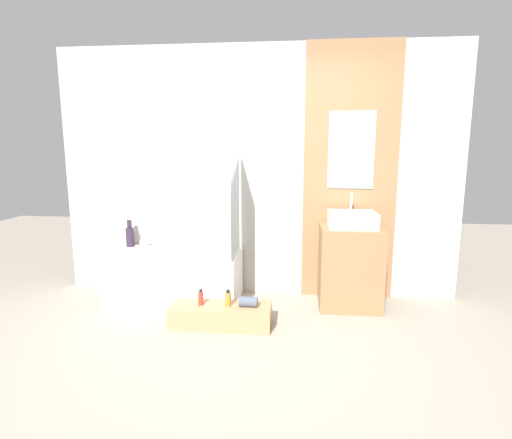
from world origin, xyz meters
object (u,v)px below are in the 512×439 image
(vase_round_light, at_px, (144,242))
(bottle_soap_secondary, at_px, (228,299))
(sink, at_px, (352,219))
(wooden_step_bench, at_px, (221,315))
(bathtub, at_px, (175,277))
(vase_tall_dark, at_px, (130,236))
(bottle_soap_primary, at_px, (201,298))

(vase_round_light, relative_size, bottle_soap_secondary, 0.65)
(sink, distance_m, vase_round_light, 2.20)
(wooden_step_bench, xyz_separation_m, sink, (1.19, 0.58, 0.79))
(bathtub, relative_size, vase_round_light, 13.51)
(sink, height_order, vase_round_light, sink)
(vase_tall_dark, bearing_deg, sink, -4.41)
(vase_tall_dark, bearing_deg, bottle_soap_secondary, -32.27)
(vase_tall_dark, bearing_deg, wooden_step_bench, -33.78)
(wooden_step_bench, relative_size, sink, 1.97)
(bottle_soap_secondary, bearing_deg, vase_tall_dark, 147.73)
(bottle_soap_primary, bearing_deg, wooden_step_bench, 0.00)
(wooden_step_bench, relative_size, vase_tall_dark, 3.07)
(sink, relative_size, bottle_soap_secondary, 3.05)
(vase_round_light, bearing_deg, vase_tall_dark, 178.23)
(bathtub, bearing_deg, bottle_soap_primary, -53.39)
(bottle_soap_primary, distance_m, bottle_soap_secondary, 0.25)
(vase_round_light, bearing_deg, bathtub, -29.04)
(vase_tall_dark, bearing_deg, bathtub, -22.19)
(vase_tall_dark, bearing_deg, vase_round_light, -1.77)
(bathtub, distance_m, wooden_step_bench, 0.80)
(sink, bearing_deg, bottle_soap_secondary, -152.76)
(bathtub, distance_m, bottle_soap_primary, 0.66)
(bottle_soap_primary, bearing_deg, bottle_soap_secondary, 0.00)
(bathtub, relative_size, bottle_soap_primary, 8.97)
(bathtub, xyz_separation_m, bottle_soap_primary, (0.39, -0.53, -0.01))
(wooden_step_bench, height_order, vase_round_light, vase_round_light)
(wooden_step_bench, relative_size, vase_round_light, 9.20)
(bathtub, height_order, bottle_soap_secondary, bathtub)
(bottle_soap_secondary, bearing_deg, sink, 27.24)
(wooden_step_bench, xyz_separation_m, bottle_soap_primary, (-0.18, 0.00, 0.16))
(bottle_soap_primary, bearing_deg, sink, 22.90)
(vase_round_light, height_order, bottle_soap_secondary, vase_round_light)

